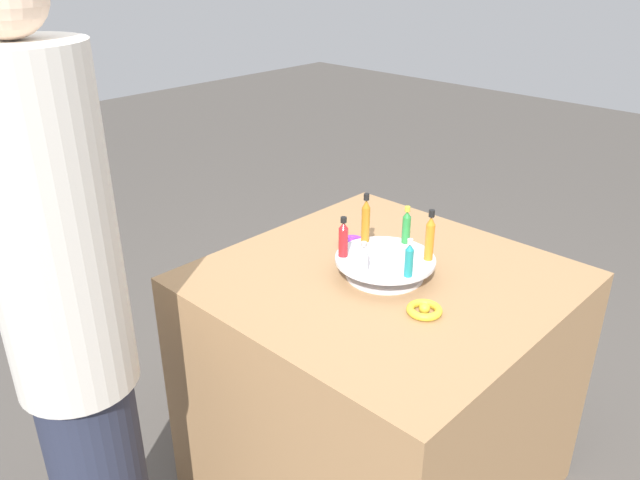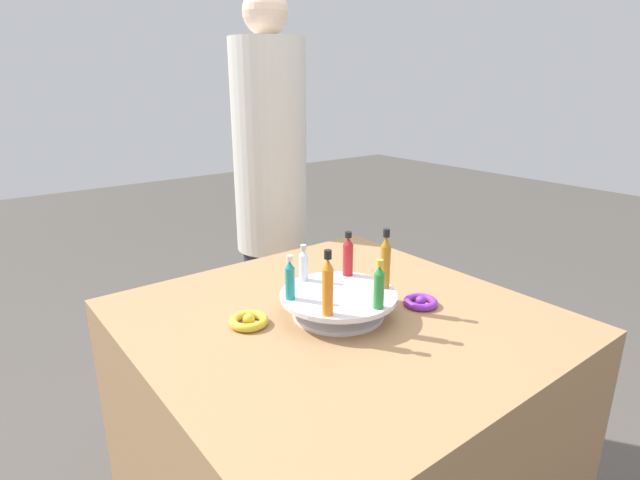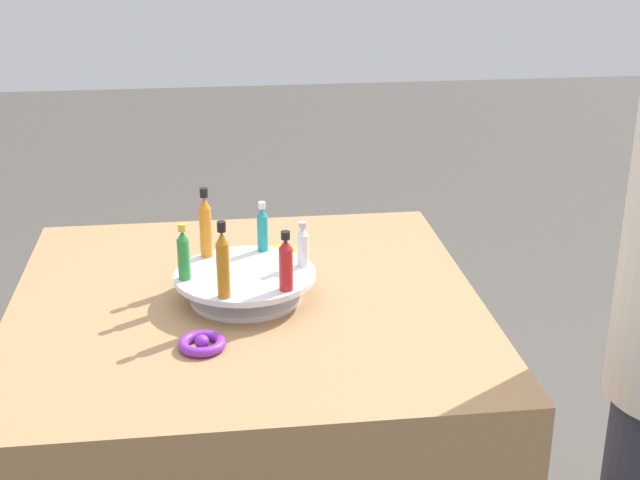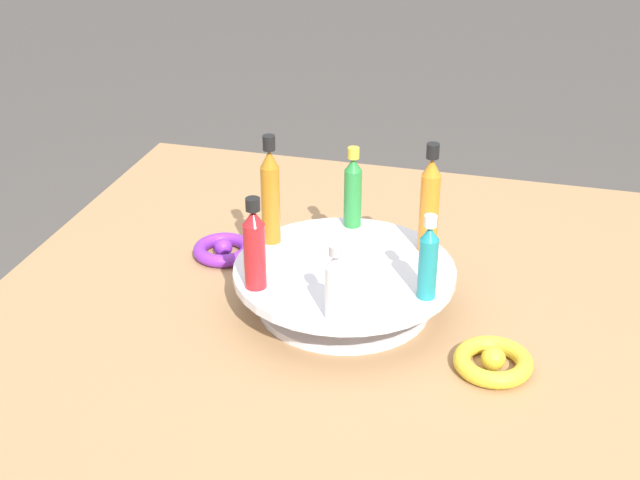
{
  "view_description": "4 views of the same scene",
  "coord_description": "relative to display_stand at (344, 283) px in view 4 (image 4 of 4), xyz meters",
  "views": [
    {
      "loc": [
        0.96,
        -1.28,
        1.66
      ],
      "look_at": [
        -0.08,
        -0.19,
        0.95
      ],
      "focal_mm": 35.0,
      "sensor_mm": 36.0,
      "label": 1
    },
    {
      "loc": [
        0.72,
        0.86,
        1.35
      ],
      "look_at": [
        -0.06,
        -0.15,
        0.94
      ],
      "focal_mm": 28.0,
      "sensor_mm": 36.0,
      "label": 2
    },
    {
      "loc": [
        -1.66,
        0.06,
        1.58
      ],
      "look_at": [
        -0.06,
        -0.15,
        0.94
      ],
      "focal_mm": 50.0,
      "sensor_mm": 36.0,
      "label": 3
    },
    {
      "loc": [
        0.23,
        -0.97,
        1.42
      ],
      "look_at": [
        -0.02,
        -0.05,
        0.92
      ],
      "focal_mm": 50.0,
      "sensor_mm": 36.0,
      "label": 4
    }
  ],
  "objects": [
    {
      "name": "display_stand",
      "position": [
        0.0,
        0.0,
        0.0
      ],
      "size": [
        0.29,
        0.29,
        0.06
      ],
      "color": "silver",
      "rests_on": "party_table"
    },
    {
      "name": "bottle_amber",
      "position": [
        -0.11,
        0.04,
        0.09
      ],
      "size": [
        0.03,
        0.03,
        0.15
      ],
      "color": "#AD6B19",
      "rests_on": "display_stand"
    },
    {
      "name": "bottle_red",
      "position": [
        -0.09,
        -0.08,
        0.08
      ],
      "size": [
        0.03,
        0.03,
        0.12
      ],
      "color": "#B21E23",
      "rests_on": "display_stand"
    },
    {
      "name": "bottle_clear",
      "position": [
        0.02,
        -0.12,
        0.07
      ],
      "size": [
        0.02,
        0.02,
        0.1
      ],
      "color": "silver",
      "rests_on": "display_stand"
    },
    {
      "name": "bottle_teal",
      "position": [
        0.11,
        -0.04,
        0.07
      ],
      "size": [
        0.02,
        0.02,
        0.11
      ],
      "color": "teal",
      "rests_on": "display_stand"
    },
    {
      "name": "bottle_orange",
      "position": [
        0.09,
        0.08,
        0.09
      ],
      "size": [
        0.03,
        0.03,
        0.15
      ],
      "color": "orange",
      "rests_on": "display_stand"
    },
    {
      "name": "bottle_green",
      "position": [
        -0.02,
        0.12,
        0.08
      ],
      "size": [
        0.02,
        0.02,
        0.12
      ],
      "color": "#288438",
      "rests_on": "display_stand"
    },
    {
      "name": "ribbon_bow_purple",
      "position": [
        -0.2,
        0.09,
        -0.02
      ],
      "size": [
        0.09,
        0.09,
        0.03
      ],
      "color": "purple",
      "rests_on": "party_table"
    },
    {
      "name": "ribbon_bow_gold",
      "position": [
        0.2,
        -0.09,
        -0.02
      ],
      "size": [
        0.09,
        0.09,
        0.03
      ],
      "color": "gold",
      "rests_on": "party_table"
    }
  ]
}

